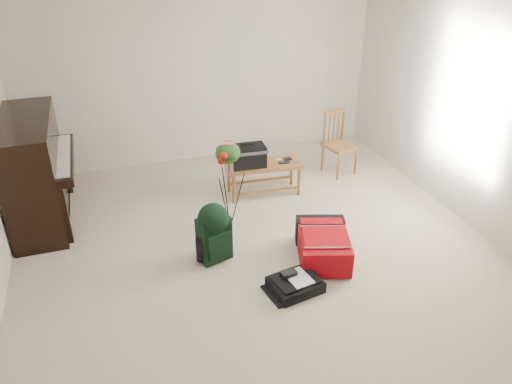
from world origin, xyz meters
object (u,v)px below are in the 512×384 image
object	(u,v)px
black_duffel	(295,283)
green_backpack	(214,230)
piano	(36,173)
dining_chair	(339,144)
flower_stand	(229,187)
bench	(253,159)
red_suitcase	(321,242)

from	to	relation	value
black_duffel	green_backpack	world-z (taller)	green_backpack
piano	green_backpack	world-z (taller)	piano
dining_chair	flower_stand	world-z (taller)	flower_stand
bench	black_duffel	distance (m)	1.96
dining_chair	bench	bearing A→B (deg)	176.94
piano	dining_chair	size ratio (longest dim) A/B	1.72
dining_chair	black_duffel	size ratio (longest dim) A/B	1.67
black_duffel	green_backpack	distance (m)	0.99
piano	bench	size ratio (longest dim) A/B	1.55
black_duffel	green_backpack	xyz separation A→B (m)	(-0.61, 0.72, 0.29)
bench	red_suitcase	size ratio (longest dim) A/B	1.11
bench	flower_stand	distance (m)	0.84
red_suitcase	dining_chair	bearing A→B (deg)	76.19
piano	red_suitcase	distance (m)	3.29
black_duffel	green_backpack	size ratio (longest dim) A/B	0.80
piano	dining_chair	distance (m)	3.85
flower_stand	bench	bearing A→B (deg)	74.14
bench	dining_chair	size ratio (longest dim) A/B	1.11
green_backpack	black_duffel	bearing A→B (deg)	-66.30
bench	flower_stand	world-z (taller)	flower_stand
piano	green_backpack	xyz separation A→B (m)	(1.72, -1.40, -0.24)
green_backpack	flower_stand	bearing A→B (deg)	42.59
bench	red_suitcase	distance (m)	1.54
piano	flower_stand	bearing A→B (deg)	-23.84
dining_chair	black_duffel	xyz separation A→B (m)	(-1.52, -2.18, -0.35)
bench	black_duffel	bearing A→B (deg)	-92.03
black_duffel	flower_stand	xyz separation A→B (m)	(-0.31, 1.23, 0.47)
bench	dining_chair	world-z (taller)	dining_chair
red_suitcase	flower_stand	distance (m)	1.17
black_duffel	dining_chair	bearing A→B (deg)	44.87
piano	red_suitcase	xyz separation A→B (m)	(2.79, -1.70, -0.43)
piano	green_backpack	distance (m)	2.23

